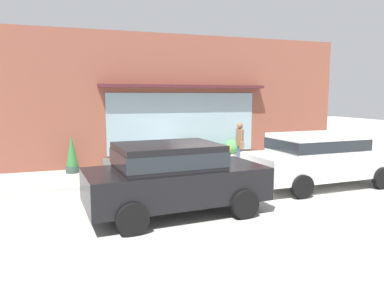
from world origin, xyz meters
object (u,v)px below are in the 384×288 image
Objects in this scene: potted_plant_window_center at (232,149)px; potted_plant_window_left at (189,151)px; pedestrian_with_handbag at (240,141)px; parked_car_black at (173,174)px; fire_hydrant at (227,158)px; parked_car_white at (320,156)px; potted_plant_low_front at (126,161)px; potted_plant_corner_tall at (213,152)px; potted_plant_trailing_edge at (72,155)px.

potted_plant_window_left is (-1.95, -0.23, 0.04)m from potted_plant_window_center.
parked_car_black is at bearing -34.38° from pedestrian_with_handbag.
pedestrian_with_handbag is 1.73× the size of potted_plant_window_left.
parked_car_black is (-3.15, -4.00, 0.43)m from fire_hydrant.
pedestrian_with_handbag reaches higher than parked_car_white.
fire_hydrant is 1.53× the size of potted_plant_low_front.
pedestrian_with_handbag is 1.62m from potted_plant_corner_tall.
potted_plant_corner_tall is (3.35, 5.91, -0.51)m from parked_car_black.
potted_plant_corner_tall is (0.20, 1.91, -0.07)m from fire_hydrant.
potted_plant_window_center is at bearing 60.57° from fire_hydrant.
pedestrian_with_handbag is 5.95m from parked_car_black.
parked_car_white is at bearing -32.23° from potted_plant_trailing_edge.
potted_plant_low_front is at bearing -96.47° from pedestrian_with_handbag.
parked_car_black reaches higher than potted_plant_window_center.
parked_car_black is 7.25m from potted_plant_window_center.
potted_plant_window_left is at bearing 118.10° from fire_hydrant.
parked_car_white reaches higher than potted_plant_trailing_edge.
potted_plant_corner_tall is at bearing 105.36° from parked_car_white.
potted_plant_low_front is at bearing 88.38° from parked_car_black.
potted_plant_low_front is (-4.17, 0.96, -0.66)m from pedestrian_with_handbag.
parked_car_black reaches higher than potted_plant_corner_tall.
potted_plant_trailing_edge reaches higher than fire_hydrant.
potted_plant_corner_tall is at bearing -152.61° from pedestrian_with_handbag.
pedestrian_with_handbag is 1.50m from potted_plant_window_center.
potted_plant_corner_tall is (-1.54, 4.80, -0.49)m from parked_car_white.
potted_plant_low_front is (-3.43, 1.46, -0.15)m from fire_hydrant.
fire_hydrant is 3.40m from parked_car_white.
pedestrian_with_handbag reaches higher than potted_plant_trailing_edge.
parked_car_white is 4.84m from potted_plant_window_center.
potted_plant_window_left reaches higher than potted_plant_low_front.
pedestrian_with_handbag reaches higher than potted_plant_corner_tall.
potted_plant_window_left is (2.27, 5.65, -0.37)m from parked_car_black.
potted_plant_window_center is at bearing 5.40° from potted_plant_low_front.
potted_plant_low_front is 0.79× the size of potted_plant_corner_tall.
parked_car_black is (-3.89, -4.50, -0.08)m from pedestrian_with_handbag.
potted_plant_window_center is 6.39m from potted_plant_trailing_edge.
parked_car_white is 5.77× the size of potted_plant_corner_tall.
pedestrian_with_handbag is 4.33m from potted_plant_low_front.
potted_plant_window_center is (-0.68, 4.77, -0.39)m from parked_car_white.
potted_plant_window_center is (4.21, 5.88, -0.41)m from parked_car_black.
pedestrian_with_handbag is at bearing 104.04° from parked_car_white.
parked_car_white is at bearing -58.82° from fire_hydrant.
parked_car_black reaches higher than potted_plant_trailing_edge.
fire_hydrant reaches higher than potted_plant_window_center.
potted_plant_corner_tall is 0.87m from potted_plant_window_center.
pedestrian_with_handbag is at bearing -69.08° from potted_plant_corner_tall.
potted_plant_window_center is (0.32, 1.38, -0.49)m from pedestrian_with_handbag.
potted_plant_window_center is at bearing 173.35° from pedestrian_with_handbag.
potted_plant_low_front is (-5.17, 4.35, -0.56)m from parked_car_white.
fire_hydrant is 0.73× the size of potted_plant_trailing_edge.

